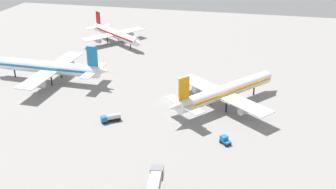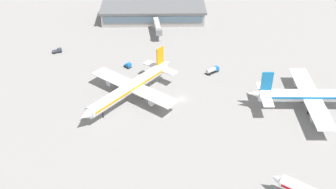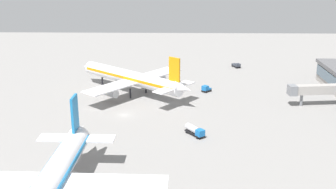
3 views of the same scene
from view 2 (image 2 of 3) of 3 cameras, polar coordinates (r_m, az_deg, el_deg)
ground at (r=164.71m, az=1.90°, el=-0.61°), size 288.00×288.00×0.00m
terminal_building at (r=231.42m, az=-2.06°, el=11.19°), size 57.27×20.17×7.93m
airplane_at_gate at (r=162.04m, az=-5.23°, el=0.99°), size 37.13×42.13×15.43m
airplane_distant at (r=165.98m, az=19.72°, el=-0.12°), size 52.50×42.01×15.99m
fuel_truck at (r=182.08m, az=6.19°, el=3.37°), size 6.22×5.22×2.50m
baggage_tug at (r=186.01m, az=-5.54°, el=4.04°), size 3.71×3.70×2.30m
pushback_tractor at (r=204.83m, az=-15.03°, el=5.89°), size 4.79×3.55×1.90m
jet_bridge at (r=212.46m, az=-1.46°, el=9.36°), size 4.74×17.03×6.74m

